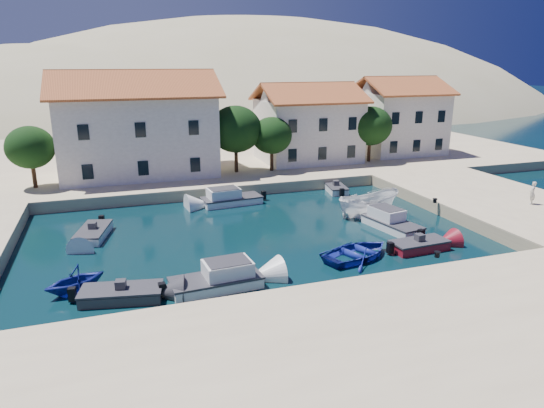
{
  "coord_description": "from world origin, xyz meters",
  "views": [
    {
      "loc": [
        -8.69,
        -19.88,
        11.39
      ],
      "look_at": [
        1.6,
        10.45,
        2.0
      ],
      "focal_mm": 32.0,
      "sensor_mm": 36.0,
      "label": 1
    }
  ],
  "objects": [
    {
      "name": "hills",
      "position": [
        20.64,
        123.62,
        -23.4
      ],
      "size": [
        254.0,
        176.0,
        99.0
      ],
      "color": "tan",
      "rests_on": "ground"
    },
    {
      "name": "motorboat_white_ne",
      "position": [
        10.59,
        18.81,
        0.3
      ],
      "size": [
        2.11,
        3.54,
        1.25
      ],
      "rotation": [
        0.0,
        0.0,
        1.4
      ],
      "color": "white",
      "rests_on": "ground"
    },
    {
      "name": "motorboat_white_west",
      "position": [
        -10.23,
        13.24,
        0.29
      ],
      "size": [
        2.65,
        4.26,
        1.25
      ],
      "rotation": [
        0.0,
        0.0,
        -1.81
      ],
      "color": "white",
      "rests_on": "ground"
    },
    {
      "name": "cabin_cruiser_east",
      "position": [
        9.82,
        8.18,
        0.48
      ],
      "size": [
        2.71,
        4.93,
        1.6
      ],
      "rotation": [
        0.0,
        0.0,
        1.75
      ],
      "color": "white",
      "rests_on": "ground"
    },
    {
      "name": "quay_east",
      "position": [
        20.5,
        10.0,
        0.5
      ],
      "size": [
        11.0,
        20.0,
        1.0
      ],
      "primitive_type": "cube",
      "color": "tan",
      "rests_on": "ground"
    },
    {
      "name": "motorboat_grey_sw",
      "position": [
        -8.76,
        3.23,
        0.29
      ],
      "size": [
        4.25,
        2.5,
        1.25
      ],
      "rotation": [
        0.0,
        0.0,
        -0.19
      ],
      "color": "#343339",
      "rests_on": "ground"
    },
    {
      "name": "cabin_cruiser_south",
      "position": [
        -4.03,
        2.98,
        0.48
      ],
      "size": [
        4.89,
        2.35,
        1.6
      ],
      "rotation": [
        0.0,
        0.0,
        0.07
      ],
      "color": "white",
      "rests_on": "ground"
    },
    {
      "name": "pedestrian",
      "position": [
        21.4,
        7.33,
        1.88
      ],
      "size": [
        0.76,
        0.73,
        1.76
      ],
      "primitive_type": "imported",
      "rotation": [
        0.0,
        0.0,
        3.82
      ],
      "color": "beige",
      "rests_on": "quay_east"
    },
    {
      "name": "cabin_cruiser_north",
      "position": [
        0.61,
        18.0,
        0.48
      ],
      "size": [
        5.11,
        2.53,
        1.6
      ],
      "rotation": [
        0.0,
        0.0,
        3.23
      ],
      "color": "white",
      "rests_on": "ground"
    },
    {
      "name": "quay_north",
      "position": [
        2.0,
        38.0,
        0.5
      ],
      "size": [
        80.0,
        36.0,
        1.0
      ],
      "primitive_type": "cube",
      "color": "tan",
      "rests_on": "ground"
    },
    {
      "name": "ground",
      "position": [
        0.0,
        0.0,
        0.0
      ],
      "size": [
        400.0,
        400.0,
        0.0
      ],
      "primitive_type": "plane",
      "color": "black",
      "rests_on": "ground"
    },
    {
      "name": "building_left",
      "position": [
        -6.0,
        28.0,
        5.94
      ],
      "size": [
        14.7,
        9.45,
        9.7
      ],
      "color": "beige",
      "rests_on": "quay_north"
    },
    {
      "name": "building_right",
      "position": [
        24.0,
        30.0,
        5.47
      ],
      "size": [
        9.45,
        8.4,
        8.8
      ],
      "color": "beige",
      "rests_on": "quay_north"
    },
    {
      "name": "bollards",
      "position": [
        2.8,
        3.87,
        1.15
      ],
      "size": [
        29.36,
        9.56,
        0.3
      ],
      "color": "black",
      "rests_on": "ground"
    },
    {
      "name": "quay_south",
      "position": [
        0.0,
        -6.0,
        0.5
      ],
      "size": [
        52.0,
        12.0,
        1.0
      ],
      "primitive_type": "cube",
      "color": "tan",
      "rests_on": "ground"
    },
    {
      "name": "rowboat_south",
      "position": [
        4.99,
        4.28,
        0.0
      ],
      "size": [
        5.7,
        4.84,
        1.0
      ],
      "primitive_type": "imported",
      "rotation": [
        0.0,
        0.0,
        1.9
      ],
      "color": "navy",
      "rests_on": "ground"
    },
    {
      "name": "trees",
      "position": [
        4.51,
        25.46,
        4.84
      ],
      "size": [
        37.3,
        5.3,
        6.45
      ],
      "color": "#382314",
      "rests_on": "quay_north"
    },
    {
      "name": "building_mid",
      "position": [
        12.0,
        29.0,
        5.22
      ],
      "size": [
        10.5,
        8.4,
        8.3
      ],
      "color": "beige",
      "rests_on": "quay_north"
    },
    {
      "name": "motorboat_red_se",
      "position": [
        9.26,
        4.17,
        0.3
      ],
      "size": [
        3.77,
        1.83,
        1.25
      ],
      "rotation": [
        0.0,
        0.0,
        0.05
      ],
      "color": "maroon",
      "rests_on": "ground"
    },
    {
      "name": "rowboat_west",
      "position": [
        -10.97,
        4.89,
        0.0
      ],
      "size": [
        3.9,
        3.71,
        1.61
      ],
      "primitive_type": "imported",
      "rotation": [
        0.0,
        0.0,
        -1.12
      ],
      "color": "navy",
      "rests_on": "ground"
    },
    {
      "name": "boat_east",
      "position": [
        9.83,
        11.56,
        0.0
      ],
      "size": [
        5.52,
        2.56,
        2.06
      ],
      "primitive_type": "imported",
      "rotation": [
        0.0,
        0.0,
        1.68
      ],
      "color": "white",
      "rests_on": "ground"
    }
  ]
}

